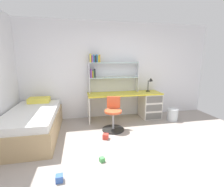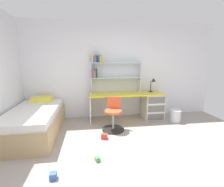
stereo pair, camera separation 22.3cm
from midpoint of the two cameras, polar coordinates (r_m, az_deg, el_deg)
The scene contains 11 objects.
ground_plane at distance 2.77m, azimuth 11.41°, elevation -24.69°, with size 5.87×5.88×0.02m, color #9E938C.
room_shell at distance 3.37m, azimuth -15.54°, elevation 6.15°, with size 5.87×5.88×2.65m.
desk at distance 4.69m, azimuth 12.94°, elevation -3.57°, with size 2.02×0.59×0.74m.
bookshelf_hutch at distance 4.45m, azimuth 0.21°, elevation 8.36°, with size 1.38×0.22×1.05m.
desk_lamp at distance 4.72m, azimuth 15.69°, elevation 3.56°, with size 0.20×0.17×0.38m.
swivel_chair at distance 3.85m, azimuth 2.13°, elevation -8.39°, with size 0.52×0.52×0.77m.
bed_platform at distance 3.97m, azimuth -24.07°, elevation -9.02°, with size 1.02×1.91×0.70m.
waste_bin at distance 4.72m, azimuth 22.65°, elevation -7.29°, with size 0.29×0.29×0.33m, color silver.
toy_block_blue_0 at distance 2.62m, azimuth -17.48°, elevation -25.95°, with size 0.10×0.10×0.10m, color #3860B7.
toy_block_green_1 at distance 2.85m, azimuth -2.74°, elevation -22.09°, with size 0.08×0.08×0.08m, color #479E51.
toy_block_red_2 at distance 3.52m, azimuth -0.85°, elevation -14.81°, with size 0.11×0.11×0.11m, color red.
Camera 2 is at (-0.69, -2.11, 1.62)m, focal length 26.01 mm.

